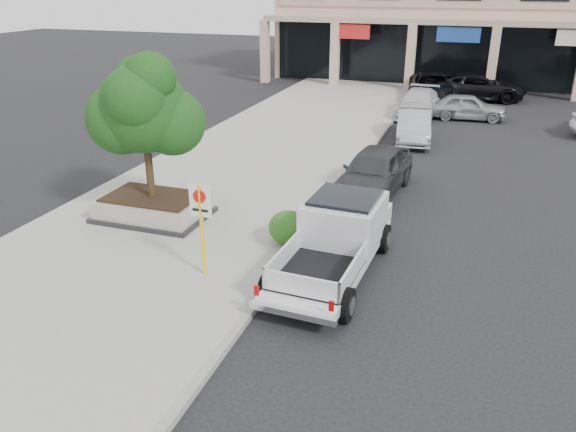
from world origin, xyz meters
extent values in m
plane|color=black|center=(0.00, 0.00, 0.00)|extent=(120.00, 120.00, 0.00)
cube|color=gray|center=(-5.50, 6.00, 0.07)|extent=(8.00, 52.00, 0.15)
cube|color=gray|center=(-1.55, 6.00, 0.07)|extent=(0.20, 52.00, 0.15)
cube|color=tan|center=(8.00, 34.00, 4.50)|extent=(40.00, 10.00, 9.00)
cube|color=tan|center=(-12.00, 27.05, 2.10)|extent=(0.55, 0.55, 4.20)
cube|color=black|center=(-6.26, 2.88, 0.21)|extent=(3.20, 2.20, 0.12)
cube|color=gray|center=(-6.26, 2.88, 0.52)|extent=(3.00, 2.00, 0.50)
cube|color=black|center=(-6.26, 2.88, 0.80)|extent=(2.70, 1.70, 0.06)
cylinder|color=black|center=(-6.26, 2.88, 1.93)|extent=(0.22, 0.22, 2.20)
sphere|color=#10360E|center=(-6.26, 2.88, 3.43)|extent=(2.50, 2.50, 2.50)
sphere|color=#10360E|center=(-5.56, 3.18, 3.03)|extent=(1.90, 1.90, 1.90)
sphere|color=#10360E|center=(-6.56, 3.38, 4.03)|extent=(1.60, 1.60, 1.60)
cylinder|color=yellow|center=(-3.20, 0.18, 1.30)|extent=(0.09, 0.09, 2.30)
cube|color=white|center=(-3.20, 0.18, 2.05)|extent=(0.55, 0.03, 0.78)
cylinder|color=red|center=(-3.20, 0.15, 2.17)|extent=(0.32, 0.02, 0.32)
ellipsoid|color=#204C15|center=(-1.81, 2.43, 0.62)|extent=(1.10, 0.99, 0.93)
imported|color=#2E3133|center=(-0.49, 7.43, 0.77)|extent=(2.35, 4.72, 1.55)
imported|color=#A3A5AA|center=(-0.09, 14.65, 0.68)|extent=(1.97, 4.28, 1.36)
imported|color=silver|center=(-0.53, 19.85, 0.68)|extent=(2.06, 4.73, 1.35)
imported|color=black|center=(-0.27, 24.28, 0.79)|extent=(3.38, 6.01, 1.58)
imported|color=#9FA2A6|center=(2.00, 19.82, 0.66)|extent=(4.00, 1.85, 1.33)
imported|color=black|center=(2.26, 25.27, 0.78)|extent=(5.99, 3.58, 1.56)
camera|label=1|loc=(2.62, -10.51, 6.76)|focal=35.00mm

